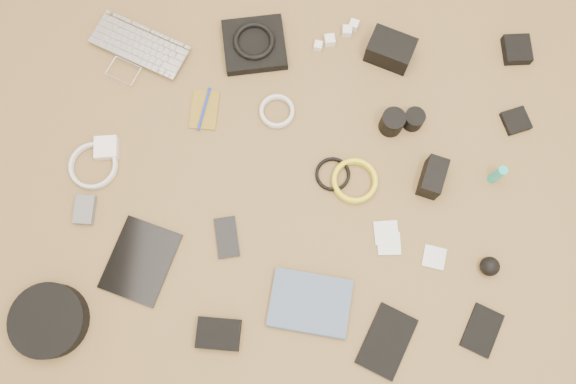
# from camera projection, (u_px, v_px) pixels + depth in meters

# --- Properties ---
(laptop) EXTENTS (0.36, 0.31, 0.02)m
(laptop) POSITION_uv_depth(u_px,v_px,m) (133.00, 58.00, 1.76)
(laptop) COLOR silver
(laptop) RESTS_ON ground
(headphone_pouch) EXTENTS (0.22, 0.21, 0.03)m
(headphone_pouch) POSITION_uv_depth(u_px,v_px,m) (254.00, 45.00, 1.76)
(headphone_pouch) COLOR black
(headphone_pouch) RESTS_ON ground
(headphones) EXTENTS (0.16, 0.16, 0.02)m
(headphones) POSITION_uv_depth(u_px,v_px,m) (254.00, 41.00, 1.74)
(headphones) COLOR black
(headphones) RESTS_ON headphone_pouch
(charger_a) EXTENTS (0.03, 0.03, 0.02)m
(charger_a) POSITION_uv_depth(u_px,v_px,m) (318.00, 46.00, 1.77)
(charger_a) COLOR white
(charger_a) RESTS_ON ground
(charger_b) EXTENTS (0.03, 0.03, 0.03)m
(charger_b) POSITION_uv_depth(u_px,v_px,m) (347.00, 31.00, 1.78)
(charger_b) COLOR white
(charger_b) RESTS_ON ground
(charger_c) EXTENTS (0.03, 0.03, 0.03)m
(charger_c) POSITION_uv_depth(u_px,v_px,m) (354.00, 25.00, 1.78)
(charger_c) COLOR white
(charger_c) RESTS_ON ground
(charger_d) EXTENTS (0.04, 0.04, 0.03)m
(charger_d) POSITION_uv_depth(u_px,v_px,m) (330.00, 40.00, 1.77)
(charger_d) COLOR white
(charger_d) RESTS_ON ground
(dslr_camera) EXTENTS (0.16, 0.13, 0.08)m
(dslr_camera) POSITION_uv_depth(u_px,v_px,m) (390.00, 50.00, 1.73)
(dslr_camera) COLOR black
(dslr_camera) RESTS_ON ground
(lens_pouch) EXTENTS (0.09, 0.10, 0.03)m
(lens_pouch) POSITION_uv_depth(u_px,v_px,m) (517.00, 50.00, 1.76)
(lens_pouch) COLOR black
(lens_pouch) RESTS_ON ground
(notebook_olive) EXTENTS (0.08, 0.13, 0.01)m
(notebook_olive) POSITION_uv_depth(u_px,v_px,m) (204.00, 110.00, 1.72)
(notebook_olive) COLOR olive
(notebook_olive) RESTS_ON ground
(pen_blue) EXTENTS (0.03, 0.14, 0.01)m
(pen_blue) POSITION_uv_depth(u_px,v_px,m) (204.00, 109.00, 1.72)
(pen_blue) COLOR #1529B1
(pen_blue) RESTS_ON notebook_olive
(cable_white_a) EXTENTS (0.12, 0.12, 0.01)m
(cable_white_a) POSITION_uv_depth(u_px,v_px,m) (277.00, 112.00, 1.72)
(cable_white_a) COLOR silver
(cable_white_a) RESTS_ON ground
(lens_a) EXTENTS (0.08, 0.08, 0.08)m
(lens_a) POSITION_uv_depth(u_px,v_px,m) (392.00, 122.00, 1.68)
(lens_a) COLOR black
(lens_a) RESTS_ON ground
(lens_b) EXTENTS (0.07, 0.07, 0.06)m
(lens_b) POSITION_uv_depth(u_px,v_px,m) (414.00, 119.00, 1.69)
(lens_b) COLOR black
(lens_b) RESTS_ON ground
(card_reader) EXTENTS (0.10, 0.10, 0.02)m
(card_reader) POSITION_uv_depth(u_px,v_px,m) (516.00, 121.00, 1.71)
(card_reader) COLOR black
(card_reader) RESTS_ON ground
(power_brick) EXTENTS (0.08, 0.08, 0.03)m
(power_brick) POSITION_uv_depth(u_px,v_px,m) (106.00, 148.00, 1.68)
(power_brick) COLOR white
(power_brick) RESTS_ON ground
(cable_white_b) EXTENTS (0.19, 0.19, 0.01)m
(cable_white_b) POSITION_uv_depth(u_px,v_px,m) (94.00, 166.00, 1.68)
(cable_white_b) COLOR silver
(cable_white_b) RESTS_ON ground
(cable_black) EXTENTS (0.13, 0.13, 0.01)m
(cable_black) POSITION_uv_depth(u_px,v_px,m) (333.00, 175.00, 1.67)
(cable_black) COLOR black
(cable_black) RESTS_ON ground
(cable_yellow) EXTENTS (0.14, 0.14, 0.02)m
(cable_yellow) POSITION_uv_depth(u_px,v_px,m) (354.00, 181.00, 1.66)
(cable_yellow) COLOR yellow
(cable_yellow) RESTS_ON ground
(flash) EXTENTS (0.08, 0.12, 0.08)m
(flash) POSITION_uv_depth(u_px,v_px,m) (433.00, 177.00, 1.63)
(flash) COLOR black
(flash) RESTS_ON ground
(lens_cleaner) EXTENTS (0.03, 0.03, 0.09)m
(lens_cleaner) POSITION_uv_depth(u_px,v_px,m) (497.00, 175.00, 1.63)
(lens_cleaner) COLOR #1BB4A3
(lens_cleaner) RESTS_ON ground
(battery_charger) EXTENTS (0.06, 0.09, 0.02)m
(battery_charger) POSITION_uv_depth(u_px,v_px,m) (85.00, 210.00, 1.64)
(battery_charger) COLOR #5A5A5F
(battery_charger) RESTS_ON ground
(tablet) EXTENTS (0.23, 0.26, 0.01)m
(tablet) POSITION_uv_depth(u_px,v_px,m) (141.00, 261.00, 1.61)
(tablet) COLOR black
(tablet) RESTS_ON ground
(phone) EXTENTS (0.09, 0.13, 0.01)m
(phone) POSITION_uv_depth(u_px,v_px,m) (227.00, 237.00, 1.63)
(phone) COLOR black
(phone) RESTS_ON ground
(filter_case_left) EXTENTS (0.08, 0.08, 0.01)m
(filter_case_left) POSITION_uv_depth(u_px,v_px,m) (386.00, 233.00, 1.63)
(filter_case_left) COLOR silver
(filter_case_left) RESTS_ON ground
(filter_case_mid) EXTENTS (0.07, 0.07, 0.01)m
(filter_case_mid) POSITION_uv_depth(u_px,v_px,m) (389.00, 244.00, 1.62)
(filter_case_mid) COLOR silver
(filter_case_mid) RESTS_ON ground
(filter_case_right) EXTENTS (0.07, 0.07, 0.01)m
(filter_case_right) POSITION_uv_depth(u_px,v_px,m) (434.00, 257.00, 1.61)
(filter_case_right) COLOR silver
(filter_case_right) RESTS_ON ground
(air_blower) EXTENTS (0.06, 0.06, 0.06)m
(air_blower) POSITION_uv_depth(u_px,v_px,m) (490.00, 266.00, 1.58)
(air_blower) COLOR black
(air_blower) RESTS_ON ground
(headphone_case) EXTENTS (0.27, 0.27, 0.06)m
(headphone_case) POSITION_uv_depth(u_px,v_px,m) (49.00, 320.00, 1.55)
(headphone_case) COLOR black
(headphone_case) RESTS_ON ground
(drive_case) EXTENTS (0.12, 0.09, 0.03)m
(drive_case) POSITION_uv_depth(u_px,v_px,m) (219.00, 334.00, 1.55)
(drive_case) COLOR black
(drive_case) RESTS_ON ground
(paperback) EXTENTS (0.24, 0.19, 0.02)m
(paperback) POSITION_uv_depth(u_px,v_px,m) (305.00, 333.00, 1.56)
(paperback) COLOR #435772
(paperback) RESTS_ON ground
(notebook_black_a) EXTENTS (0.17, 0.21, 0.01)m
(notebook_black_a) POSITION_uv_depth(u_px,v_px,m) (387.00, 341.00, 1.55)
(notebook_black_a) COLOR black
(notebook_black_a) RESTS_ON ground
(notebook_black_b) EXTENTS (0.13, 0.15, 0.01)m
(notebook_black_b) POSITION_uv_depth(u_px,v_px,m) (482.00, 330.00, 1.56)
(notebook_black_b) COLOR black
(notebook_black_b) RESTS_ON ground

